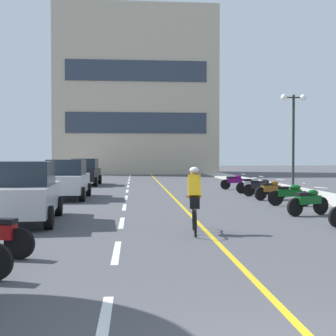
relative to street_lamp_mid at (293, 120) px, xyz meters
name	(u,v)px	position (x,y,z in m)	size (l,w,h in m)	color
ground_plane	(164,192)	(-7.27, 0.03, -3.99)	(140.00, 140.00, 0.00)	#47474C
curb_left	(41,188)	(-14.47, 3.03, -3.93)	(2.40, 72.00, 0.12)	#B7B2A8
curb_right	(274,187)	(-0.07, 3.03, -3.93)	(2.40, 72.00, 0.12)	#B7B2A8
lane_dash_0	(103,327)	(-9.27, -18.97, -3.99)	(0.14, 2.20, 0.01)	silver
lane_dash_1	(117,252)	(-9.27, -14.97, -3.99)	(0.14, 2.20, 0.01)	silver
lane_dash_2	(122,223)	(-9.27, -10.97, -3.99)	(0.14, 2.20, 0.01)	silver
lane_dash_3	(124,207)	(-9.27, -6.97, -3.99)	(0.14, 2.20, 0.01)	silver
lane_dash_4	(126,198)	(-9.27, -2.97, -3.99)	(0.14, 2.20, 0.01)	silver
lane_dash_5	(127,191)	(-9.27, 1.03, -3.99)	(0.14, 2.20, 0.01)	silver
lane_dash_6	(128,186)	(-9.27, 5.03, -3.99)	(0.14, 2.20, 0.01)	silver
lane_dash_7	(129,183)	(-9.27, 9.03, -3.99)	(0.14, 2.20, 0.01)	silver
lane_dash_8	(129,180)	(-9.27, 13.03, -3.99)	(0.14, 2.20, 0.01)	silver
lane_dash_9	(130,178)	(-9.27, 17.03, -3.99)	(0.14, 2.20, 0.01)	silver
lane_dash_10	(130,176)	(-9.27, 21.03, -3.99)	(0.14, 2.20, 0.01)	silver
lane_dash_11	(130,174)	(-9.27, 25.03, -3.99)	(0.14, 2.20, 0.01)	silver
centre_line_yellow	(164,188)	(-7.02, 3.03, -3.99)	(0.12, 66.00, 0.01)	gold
office_building	(136,94)	(-8.55, 28.77, 5.39)	(18.20, 9.59, 18.77)	#BCAD93
street_lamp_mid	(293,120)	(0.00, 0.00, 0.00)	(1.46, 0.36, 5.31)	black
parked_car_near	(25,192)	(-12.14, -10.66, -3.07)	(2.17, 4.31, 1.82)	black
parked_car_mid	(67,179)	(-12.00, -3.32, -3.07)	(1.93, 4.21, 1.82)	black
parked_car_far	(85,172)	(-12.20, 6.37, -3.07)	(2.00, 4.24, 1.82)	black
motorcycle_4	(308,201)	(-3.11, -9.80, -3.52)	(1.63, 0.81, 0.92)	black
motorcycle_5	(290,194)	(-2.74, -7.07, -3.52)	(1.67, 0.70, 0.92)	black
motorcycle_6	(271,189)	(-2.74, -4.61, -3.52)	(1.64, 0.80, 0.92)	black
motorcycle_7	(261,187)	(-2.72, -2.97, -3.52)	(1.64, 0.78, 0.92)	black
motorcycle_8	(252,184)	(-2.64, -1.01, -3.52)	(1.70, 0.60, 0.92)	black
motorcycle_9	(235,181)	(-2.89, 1.83, -3.52)	(1.70, 0.60, 0.92)	black
cyclist_rider	(194,198)	(-7.37, -12.85, -3.10)	(0.43, 1.77, 1.71)	black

